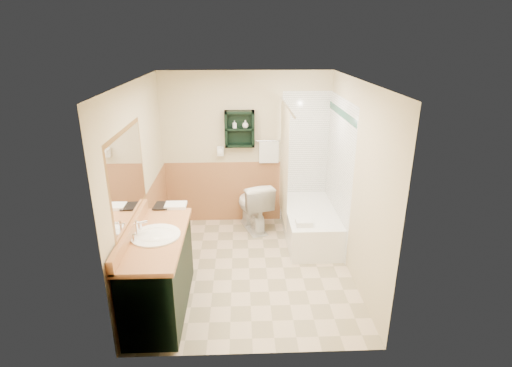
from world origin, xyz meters
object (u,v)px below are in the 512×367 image
object	(u,v)px
wall_shelf	(240,129)
toilet	(253,206)
vanity	(159,273)
hair_dryer	(220,151)
vanity_book	(153,197)
bathtub	(309,223)
soap_bottle_a	(234,126)
soap_bottle_b	(245,125)

from	to	relation	value
wall_shelf	toilet	distance (m)	1.20
vanity	hair_dryer	bearing A→B (deg)	74.79
toilet	vanity_book	size ratio (longest dim) A/B	3.19
bathtub	soap_bottle_a	distance (m)	1.84
hair_dryer	toilet	bearing A→B (deg)	-28.61
wall_shelf	toilet	xyz separation A→B (m)	(0.19, -0.24, -1.16)
hair_dryer	vanity	distance (m)	2.39
bathtub	soap_bottle_b	bearing A→B (deg)	148.24
vanity	soap_bottle_b	distance (m)	2.64
wall_shelf	soap_bottle_a	world-z (taller)	wall_shelf
bathtub	soap_bottle_b	distance (m)	1.76
soap_bottle_a	soap_bottle_b	world-z (taller)	soap_bottle_b
soap_bottle_a	soap_bottle_b	size ratio (longest dim) A/B	0.95
vanity_book	soap_bottle_a	bearing A→B (deg)	57.82
hair_dryer	vanity	world-z (taller)	hair_dryer
wall_shelf	soap_bottle_a	bearing A→B (deg)	-176.24
wall_shelf	hair_dryer	size ratio (longest dim) A/B	2.29
vanity	soap_bottle_b	xyz separation A→B (m)	(0.98, 2.16, 1.16)
hair_dryer	soap_bottle_a	bearing A→B (deg)	-7.63
hair_dryer	toilet	xyz separation A→B (m)	(0.49, -0.27, -0.81)
hair_dryer	soap_bottle_b	bearing A→B (deg)	-4.42
vanity_book	soap_bottle_b	distance (m)	1.89
hair_dryer	toilet	distance (m)	0.99
toilet	soap_bottle_b	distance (m)	1.25
vanity	soap_bottle_a	bearing A→B (deg)	69.23
toilet	soap_bottle_b	size ratio (longest dim) A/B	6.62
toilet	soap_bottle_a	bearing A→B (deg)	-59.37
soap_bottle_a	vanity	bearing A→B (deg)	-110.77
wall_shelf	hair_dryer	xyz separation A→B (m)	(-0.30, 0.02, -0.35)
vanity_book	soap_bottle_b	size ratio (longest dim) A/B	2.07
hair_dryer	vanity_book	world-z (taller)	hair_dryer
hair_dryer	vanity_book	size ratio (longest dim) A/B	0.96
hair_dryer	toilet	world-z (taller)	hair_dryer
soap_bottle_b	vanity	bearing A→B (deg)	-114.49
bathtub	vanity_book	bearing A→B (deg)	-158.80
wall_shelf	soap_bottle_a	distance (m)	0.09
wall_shelf	soap_bottle_a	size ratio (longest dim) A/B	4.79
toilet	vanity	bearing A→B (deg)	42.66
hair_dryer	soap_bottle_a	world-z (taller)	soap_bottle_a
wall_shelf	vanity	size ratio (longest dim) A/B	0.39
toilet	vanity_book	xyz separation A→B (m)	(-1.25, -1.15, 0.64)
wall_shelf	bathtub	xyz separation A→B (m)	(1.03, -0.58, -1.31)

